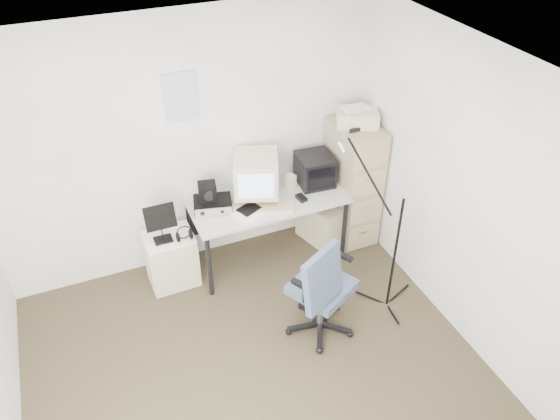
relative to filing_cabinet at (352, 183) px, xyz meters
name	(u,v)px	position (x,y,z in m)	size (l,w,h in m)	color
floor	(263,386)	(-1.58, -1.48, -0.66)	(3.60, 3.60, 0.01)	#333022
ceiling	(254,96)	(-1.58, -1.48, 1.85)	(3.60, 3.60, 0.01)	white
wall_back	(188,147)	(-1.58, 0.32, 0.60)	(3.60, 0.02, 2.50)	white
wall_right	(477,208)	(0.22, -1.48, 0.60)	(0.02, 3.60, 2.50)	white
wall_calendar	(181,97)	(-1.60, 0.31, 1.10)	(0.30, 0.02, 0.44)	white
filing_cabinet	(352,183)	(0.00, 0.00, 0.00)	(0.40, 0.60, 1.30)	gray
printer	(357,118)	(0.00, 0.02, 0.73)	(0.39, 0.27, 0.15)	beige
desk	(268,228)	(-0.95, -0.03, -0.29)	(1.50, 0.70, 0.73)	#B9B9B5
crt_monitor	(256,177)	(-1.04, 0.03, 0.30)	(0.40, 0.43, 0.45)	beige
crt_tv	(315,169)	(-0.41, 0.05, 0.23)	(0.33, 0.35, 0.30)	black
desk_speaker	(290,182)	(-0.68, 0.04, 0.16)	(0.08, 0.08, 0.15)	beige
keyboard	(267,208)	(-1.02, -0.20, 0.09)	(0.49, 0.18, 0.03)	beige
mouse	(301,198)	(-0.66, -0.17, 0.10)	(0.07, 0.12, 0.04)	black
radio_receiver	(213,204)	(-1.48, 0.01, 0.13)	(0.35, 0.25, 0.10)	black
radio_speaker	(207,191)	(-1.51, 0.04, 0.26)	(0.16, 0.15, 0.16)	black
papers	(245,211)	(-1.22, -0.16, 0.09)	(0.24, 0.33, 0.02)	white
pc_tower	(319,223)	(-0.36, 0.01, -0.42)	(0.22, 0.49, 0.46)	beige
office_chair	(322,285)	(-0.89, -1.11, -0.13)	(0.60, 0.60, 1.05)	#38425C
side_cart	(171,259)	(-1.94, -0.01, -0.37)	(0.45, 0.36, 0.56)	white
music_stand	(160,223)	(-1.99, -0.05, 0.11)	(0.27, 0.15, 0.40)	black
headphones	(184,235)	(-1.80, -0.12, -0.04)	(0.16, 0.16, 0.03)	black
mic_stand	(397,239)	(-0.18, -1.09, 0.13)	(0.02, 0.02, 1.56)	black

